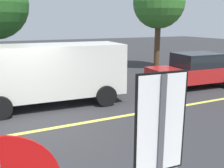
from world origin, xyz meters
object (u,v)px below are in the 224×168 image
speed_limit_sign (159,149)px  white_van (52,70)px  tree_left_verge (159,3)px  car_red_approaching (194,70)px

speed_limit_sign → white_van: bearing=86.3°
white_van → tree_left_verge: bearing=30.4°
white_van → tree_left_verge: size_ratio=0.90×
tree_left_verge → white_van: bearing=-149.6°
speed_limit_sign → white_van: 7.32m
car_red_approaching → tree_left_verge: tree_left_verge is taller
white_van → speed_limit_sign: bearing=-93.7°
white_van → car_red_approaching: 6.62m
speed_limit_sign → tree_left_verge: tree_left_verge is taller
white_van → car_red_approaching: (6.60, -0.22, -0.47)m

